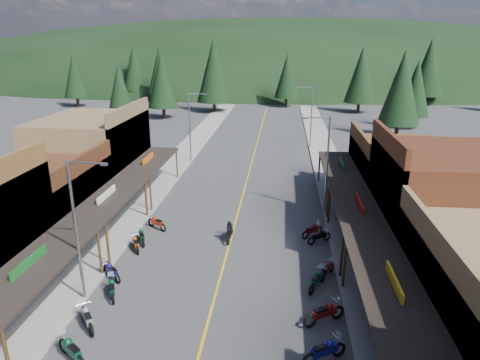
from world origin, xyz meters
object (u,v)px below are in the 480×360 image
(shop_east_3, at_px, (400,174))
(bike_west_6, at_px, (111,270))
(pine_7, at_px, (134,68))
(bike_west_5, at_px, (112,288))
(bike_west_8, at_px, (142,236))
(streetlight_3, at_px, (310,115))
(pine_1, at_px, (160,70))
(bike_east_6, at_px, (317,279))
(bike_east_5, at_px, (324,312))
(bike_east_8, at_px, (319,236))
(pine_9, at_px, (416,88))
(bike_east_7, at_px, (327,269))
(pedestrian_east_b, at_px, (333,186))
(streetlight_0, at_px, (78,226))
(rider_on_bike, at_px, (230,232))
(bike_west_7, at_px, (136,243))
(pine_0, at_px, (75,75))
(bike_west_9, at_px, (157,222))
(bike_east_4, at_px, (325,350))
(shop_west_2, at_px, (40,202))
(pine_2, at_px, (214,70))
(pine_5, at_px, (429,67))
(bike_east_9, at_px, (312,230))
(shop_west_3, at_px, (94,155))
(pine_11, at_px, (402,87))
(streetlight_2, at_px, (325,161))
(shop_east_2, at_px, (440,204))
(pine_4, at_px, (361,75))
(pine_3, at_px, (287,75))
(streetlight_1, at_px, (191,124))
(bike_west_3, at_px, (71,349))
(bike_west_4, at_px, (87,317))

(shop_east_3, xyz_separation_m, bike_west_6, (-20.19, -15.05, -1.96))
(pine_7, bearing_deg, bike_west_5, -72.11)
(bike_west_5, distance_m, bike_west_8, 6.63)
(streetlight_3, height_order, pine_1, pine_1)
(bike_west_5, bearing_deg, bike_east_6, -15.07)
(bike_east_5, xyz_separation_m, bike_east_8, (0.42, 9.08, -0.12))
(pine_9, height_order, bike_east_7, pine_9)
(pedestrian_east_b, bearing_deg, streetlight_0, 40.14)
(bike_west_6, relative_size, rider_on_bike, 0.96)
(bike_east_6, bearing_deg, bike_west_7, -170.78)
(pine_0, xyz_separation_m, bike_west_9, (34.24, -58.56, -5.91))
(shop_east_3, xyz_separation_m, bike_east_4, (-8.12, -20.79, -1.90))
(shop_west_2, xyz_separation_m, pine_7, (-18.25, 74.30, 4.70))
(pine_2, bearing_deg, pine_5, 17.65)
(pine_7, bearing_deg, bike_east_9, -62.50)
(shop_west_3, bearing_deg, streetlight_3, 42.04)
(bike_west_6, relative_size, bike_east_7, 1.06)
(pine_7, height_order, bike_east_8, pine_7)
(pine_7, xyz_separation_m, bike_west_9, (26.24, -72.56, -6.67))
(pine_11, bearing_deg, streetlight_0, -121.49)
(shop_west_3, relative_size, bike_east_7, 5.78)
(bike_west_5, bearing_deg, bike_east_4, -44.26)
(streetlight_2, distance_m, streetlight_3, 22.00)
(shop_east_2, xyz_separation_m, bike_west_5, (-19.46, -7.25, -2.94))
(bike_west_5, height_order, bike_east_5, bike_east_5)
(bike_west_9, distance_m, bike_east_6, 13.42)
(pine_4, height_order, pine_11, pine_4)
(bike_west_7, distance_m, bike_east_6, 12.43)
(shop_east_2, xyz_separation_m, pine_0, (-53.78, 60.30, 2.96))
(pine_3, bearing_deg, bike_east_4, -88.76)
(streetlight_0, bearing_deg, bike_west_5, 19.49)
(bike_east_4, height_order, bike_east_7, bike_east_4)
(streetlight_3, distance_m, bike_west_6, 36.51)
(pine_2, distance_m, bike_east_9, 57.42)
(bike_west_6, relative_size, bike_east_6, 0.92)
(streetlight_1, distance_m, pine_5, 64.73)
(bike_west_3, height_order, bike_west_6, bike_west_3)
(pine_0, bearing_deg, bike_west_8, -60.96)
(shop_east_3, height_order, bike_east_6, shop_east_3)
(streetlight_1, bearing_deg, bike_east_5, -65.99)
(shop_east_2, distance_m, pine_1, 78.14)
(pedestrian_east_b, bearing_deg, shop_west_3, -8.24)
(streetlight_1, distance_m, pine_2, 36.30)
(shop_west_3, xyz_separation_m, bike_east_6, (19.48, -14.85, -2.90))
(pine_1, xyz_separation_m, bike_west_7, (17.78, -70.03, -6.69))
(shop_east_3, bearing_deg, bike_west_5, -139.07)
(shop_east_3, relative_size, bike_west_4, 5.02)
(bike_west_6, height_order, bike_east_7, bike_west_6)
(streetlight_2, distance_m, pine_3, 58.11)
(shop_west_3, height_order, pine_3, pine_3)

